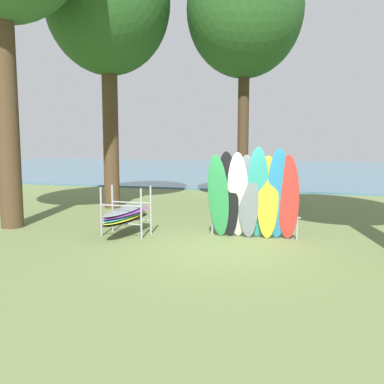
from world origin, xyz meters
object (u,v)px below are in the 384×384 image
tree_far_left_back (108,4)px  tree_mid_behind (245,11)px  leaning_board_pile (253,197)px  board_storage_rack (126,215)px

tree_far_left_back → tree_mid_behind: bearing=19.3°
leaning_board_pile → tree_far_left_back: bearing=147.8°
tree_mid_behind → tree_far_left_back: size_ratio=0.96×
tree_far_left_back → leaning_board_pile: bearing=-32.2°
tree_far_left_back → leaning_board_pile: 9.10m
tree_mid_behind → board_storage_rack: (-2.01, -5.59, -6.47)m
tree_mid_behind → board_storage_rack: 8.78m
tree_far_left_back → leaning_board_pile: tree_far_left_back is taller
tree_far_left_back → leaning_board_pile: (5.70, -3.60, -6.11)m
leaning_board_pile → board_storage_rack: 3.25m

